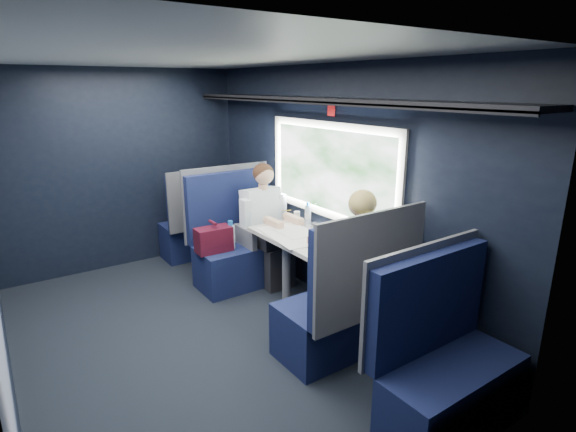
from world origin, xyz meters
TOP-DOWN VIEW (x-y plane):
  - ground at (0.00, 0.00)m, footprint 2.80×4.20m
  - room_shell at (0.02, 0.00)m, footprint 3.00×4.40m
  - table at (1.03, 0.00)m, footprint 0.62×1.00m
  - seat_bay_near at (0.83, 0.87)m, footprint 1.05×0.62m
  - seat_bay_far at (0.85, -0.87)m, footprint 1.04×0.62m
  - seat_row_front at (0.85, 1.80)m, footprint 1.04×0.51m
  - seat_row_back at (0.85, -1.80)m, footprint 1.04×0.51m
  - man at (1.10, 0.70)m, footprint 0.53×0.56m
  - woman at (1.10, -0.71)m, footprint 0.53×0.56m
  - papers at (1.01, 0.04)m, footprint 0.57×0.76m
  - laptop at (1.37, 0.09)m, footprint 0.24×0.30m
  - bottle_small at (1.33, 0.27)m, footprint 0.06×0.06m
  - cup at (1.32, 0.44)m, footprint 0.07×0.07m

SIDE VIEW (x-z plane):
  - ground at x=0.00m, z-range -0.01..0.00m
  - seat_row_front at x=0.85m, z-range -0.17..0.99m
  - seat_row_back at x=0.85m, z-range -0.17..0.99m
  - seat_bay_far at x=0.85m, z-range -0.22..1.04m
  - seat_bay_near at x=0.83m, z-range -0.21..1.05m
  - table at x=1.03m, z-range 0.29..1.03m
  - man at x=1.10m, z-range 0.06..1.38m
  - woman at x=1.10m, z-range 0.07..1.39m
  - papers at x=1.01m, z-range 0.74..0.75m
  - cup at x=1.32m, z-range 0.74..0.82m
  - laptop at x=1.37m, z-range 0.69..0.91m
  - bottle_small at x=1.33m, z-range 0.73..0.95m
  - room_shell at x=0.02m, z-range 0.28..2.68m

